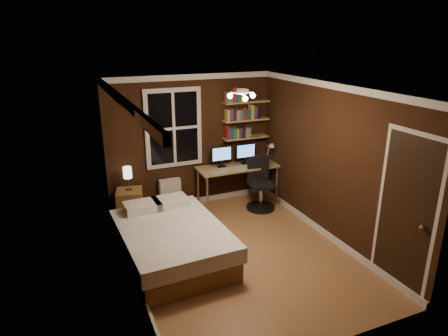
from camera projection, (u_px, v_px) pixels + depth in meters
name	position (u px, v px, depth m)	size (l,w,h in m)	color
floor	(237.00, 253.00, 6.10)	(4.20, 4.20, 0.00)	#8F5D39
wall_back	(191.00, 142.00, 7.53)	(3.20, 0.04, 2.50)	black
wall_left	(125.00, 193.00, 5.11)	(0.04, 4.20, 2.50)	black
wall_right	(330.00, 163.00, 6.29)	(0.04, 4.20, 2.50)	black
ceiling	(240.00, 88.00, 5.30)	(3.20, 4.20, 0.02)	white
window	(173.00, 128.00, 7.27)	(1.06, 0.06, 1.46)	silver
door	(405.00, 215.00, 5.01)	(0.03, 0.82, 2.05)	black
door_knob	(422.00, 228.00, 4.74)	(0.06, 0.06, 0.06)	gold
ceiling_fixture	(243.00, 97.00, 5.24)	(0.44, 0.44, 0.18)	beige
bookshelf_lower	(246.00, 137.00, 7.83)	(0.92, 0.22, 0.03)	tan
books_row_lower	(246.00, 131.00, 7.78)	(0.48, 0.16, 0.23)	maroon
bookshelf_middle	(246.00, 120.00, 7.71)	(0.92, 0.22, 0.03)	tan
books_row_middle	(246.00, 113.00, 7.67)	(0.66, 0.16, 0.23)	navy
bookshelf_upper	(246.00, 102.00, 7.60)	(0.92, 0.22, 0.03)	tan
books_row_upper	(246.00, 95.00, 7.56)	(0.48, 0.16, 0.23)	#2A5926
bed	(172.00, 242.00, 5.86)	(1.51, 2.03, 0.67)	brown
nightstand	(130.00, 205.00, 7.14)	(0.45, 0.45, 0.56)	brown
bedside_lamp	(128.00, 179.00, 6.98)	(0.15, 0.15, 0.43)	white
radiator	(170.00, 194.00, 7.56)	(0.40, 0.14, 0.60)	silver
desk	(238.00, 169.00, 7.74)	(1.59, 0.60, 0.76)	tan
monitor_left	(222.00, 157.00, 7.61)	(0.41, 0.12, 0.40)	black
monitor_right	(246.00, 154.00, 7.79)	(0.41, 0.12, 0.40)	black
desk_lamp	(270.00, 152.00, 7.82)	(0.14, 0.32, 0.44)	silver
office_chair	(260.00, 189.00, 7.58)	(0.55, 0.55, 0.99)	black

